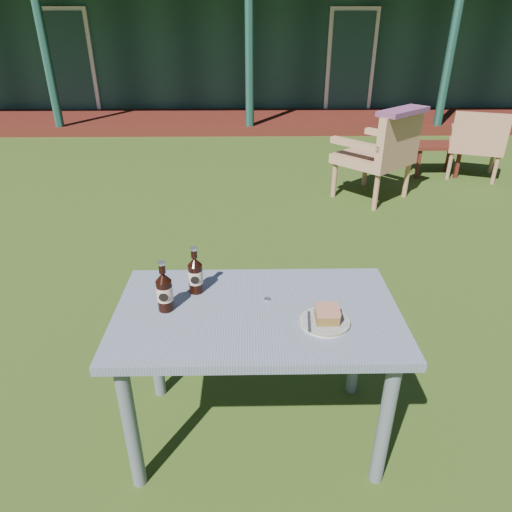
{
  "coord_description": "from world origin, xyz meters",
  "views": [
    {
      "loc": [
        -0.03,
        -3.2,
        1.81
      ],
      "look_at": [
        0.0,
        -1.3,
        0.82
      ],
      "focal_mm": 32.0,
      "sensor_mm": 36.0,
      "label": 1
    }
  ],
  "objects_px": {
    "plate": "(325,322)",
    "cola_bottle_near": "(195,274)",
    "cafe_table": "(257,329)",
    "armchair_right": "(477,141)",
    "side_table": "(436,148)",
    "cola_bottle_far": "(164,291)",
    "armchair_left": "(381,151)",
    "cake_slice": "(327,314)"
  },
  "relations": [
    {
      "from": "cake_slice",
      "to": "armchair_right",
      "type": "height_order",
      "value": "armchair_right"
    },
    {
      "from": "cola_bottle_near",
      "to": "armchair_left",
      "type": "relative_size",
      "value": 0.23
    },
    {
      "from": "plate",
      "to": "armchair_right",
      "type": "height_order",
      "value": "armchair_right"
    },
    {
      "from": "cafe_table",
      "to": "side_table",
      "type": "distance_m",
      "value": 4.76
    },
    {
      "from": "cafe_table",
      "to": "armchair_right",
      "type": "height_order",
      "value": "armchair_right"
    },
    {
      "from": "cola_bottle_far",
      "to": "armchair_right",
      "type": "distance_m",
      "value": 5.08
    },
    {
      "from": "cola_bottle_near",
      "to": "armchair_left",
      "type": "distance_m",
      "value": 3.53
    },
    {
      "from": "cake_slice",
      "to": "side_table",
      "type": "distance_m",
      "value": 4.73
    },
    {
      "from": "cola_bottle_far",
      "to": "side_table",
      "type": "xyz_separation_m",
      "value": [
        2.74,
        4.11,
        -0.47
      ]
    },
    {
      "from": "cola_bottle_near",
      "to": "armchair_left",
      "type": "xyz_separation_m",
      "value": [
        1.67,
        3.09,
        -0.27
      ]
    },
    {
      "from": "cafe_table",
      "to": "cake_slice",
      "type": "relative_size",
      "value": 13.04
    },
    {
      "from": "cola_bottle_near",
      "to": "cola_bottle_far",
      "type": "xyz_separation_m",
      "value": [
        -0.11,
        -0.14,
        0.0
      ]
    },
    {
      "from": "cake_slice",
      "to": "side_table",
      "type": "relative_size",
      "value": 0.15
    },
    {
      "from": "cafe_table",
      "to": "cola_bottle_far",
      "type": "distance_m",
      "value": 0.43
    },
    {
      "from": "cake_slice",
      "to": "cola_bottle_far",
      "type": "height_order",
      "value": "cola_bottle_far"
    },
    {
      "from": "cake_slice",
      "to": "side_table",
      "type": "xyz_separation_m",
      "value": [
        2.08,
        4.23,
        -0.42
      ]
    },
    {
      "from": "cafe_table",
      "to": "plate",
      "type": "distance_m",
      "value": 0.31
    },
    {
      "from": "cafe_table",
      "to": "plate",
      "type": "bearing_deg",
      "value": -20.07
    },
    {
      "from": "cola_bottle_near",
      "to": "armchair_left",
      "type": "height_order",
      "value": "armchair_left"
    },
    {
      "from": "plate",
      "to": "side_table",
      "type": "relative_size",
      "value": 0.34
    },
    {
      "from": "cafe_table",
      "to": "armchair_left",
      "type": "relative_size",
      "value": 1.24
    },
    {
      "from": "side_table",
      "to": "cola_bottle_near",
      "type": "bearing_deg",
      "value": -123.44
    },
    {
      "from": "cafe_table",
      "to": "cake_slice",
      "type": "distance_m",
      "value": 0.33
    },
    {
      "from": "plate",
      "to": "cola_bottle_near",
      "type": "relative_size",
      "value": 0.93
    },
    {
      "from": "cafe_table",
      "to": "cola_bottle_near",
      "type": "height_order",
      "value": "cola_bottle_near"
    },
    {
      "from": "plate",
      "to": "side_table",
      "type": "bearing_deg",
      "value": 63.74
    },
    {
      "from": "side_table",
      "to": "armchair_right",
      "type": "bearing_deg",
      "value": -19.79
    },
    {
      "from": "cake_slice",
      "to": "cafe_table",
      "type": "bearing_deg",
      "value": 160.27
    },
    {
      "from": "cafe_table",
      "to": "armchair_right",
      "type": "relative_size",
      "value": 1.45
    },
    {
      "from": "armchair_left",
      "to": "side_table",
      "type": "xyz_separation_m",
      "value": [
        0.95,
        0.88,
        -0.2
      ]
    },
    {
      "from": "cafe_table",
      "to": "cola_bottle_near",
      "type": "bearing_deg",
      "value": 150.59
    },
    {
      "from": "cafe_table",
      "to": "plate",
      "type": "height_order",
      "value": "plate"
    },
    {
      "from": "plate",
      "to": "cola_bottle_near",
      "type": "xyz_separation_m",
      "value": [
        -0.54,
        0.25,
        0.08
      ]
    },
    {
      "from": "cafe_table",
      "to": "armchair_right",
      "type": "bearing_deg",
      "value": 55.01
    },
    {
      "from": "armchair_left",
      "to": "cola_bottle_near",
      "type": "bearing_deg",
      "value": -118.4
    },
    {
      "from": "armchair_left",
      "to": "armchair_right",
      "type": "height_order",
      "value": "armchair_left"
    },
    {
      "from": "cafe_table",
      "to": "cola_bottle_near",
      "type": "relative_size",
      "value": 5.47
    },
    {
      "from": "cola_bottle_near",
      "to": "cola_bottle_far",
      "type": "relative_size",
      "value": 0.97
    },
    {
      "from": "side_table",
      "to": "cafe_table",
      "type": "bearing_deg",
      "value": -119.71
    },
    {
      "from": "cafe_table",
      "to": "armchair_left",
      "type": "height_order",
      "value": "armchair_left"
    },
    {
      "from": "plate",
      "to": "armchair_left",
      "type": "xyz_separation_m",
      "value": [
        1.13,
        3.34,
        -0.19
      ]
    },
    {
      "from": "plate",
      "to": "cola_bottle_near",
      "type": "bearing_deg",
      "value": 155.08
    }
  ]
}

